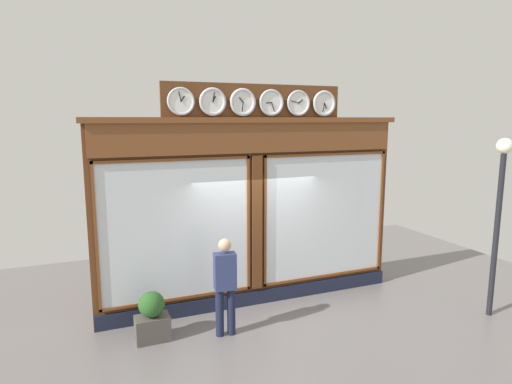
{
  "coord_description": "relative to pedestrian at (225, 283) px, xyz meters",
  "views": [
    {
      "loc": [
        3.11,
        7.58,
        3.64
      ],
      "look_at": [
        0.0,
        0.0,
        2.25
      ],
      "focal_mm": 30.61,
      "sensor_mm": 36.0,
      "label": 1
    }
  ],
  "objects": [
    {
      "name": "pedestrian",
      "position": [
        0.0,
        0.0,
        0.0
      ],
      "size": [
        0.38,
        0.26,
        1.69
      ],
      "color": "#191E38",
      "rests_on": "ground_plane"
    },
    {
      "name": "planter_shrub",
      "position": [
        1.18,
        -0.29,
        -0.3
      ],
      "size": [
        0.43,
        0.43,
        0.43
      ],
      "primitive_type": "sphere",
      "color": "#285623",
      "rests_on": "planter_box"
    },
    {
      "name": "planter_box",
      "position": [
        1.18,
        -0.29,
        -0.72
      ],
      "size": [
        0.56,
        0.36,
        0.41
      ],
      "primitive_type": "cube",
      "color": "#4C4742",
      "rests_on": "ground_plane"
    },
    {
      "name": "shop_facade",
      "position": [
        -0.96,
        -1.1,
        0.96
      ],
      "size": [
        6.19,
        0.42,
        4.26
      ],
      "color": "#5B3319",
      "rests_on": "ground_plane"
    },
    {
      "name": "street_lamp",
      "position": [
        -4.82,
        1.14,
        1.28
      ],
      "size": [
        0.28,
        0.28,
        3.3
      ],
      "color": "black",
      "rests_on": "ground_plane"
    },
    {
      "name": "ground_plane",
      "position": [
        -0.96,
        1.82,
        -0.93
      ],
      "size": [
        14.0,
        14.0,
        0.0
      ],
      "primitive_type": "plane",
      "color": "slate"
    }
  ]
}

